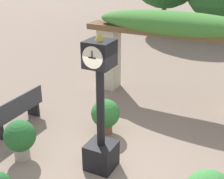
{
  "coord_description": "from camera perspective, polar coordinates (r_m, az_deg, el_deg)",
  "views": [
    {
      "loc": [
        2.39,
        -4.68,
        4.14
      ],
      "look_at": [
        -0.25,
        0.57,
        1.6
      ],
      "focal_mm": 50.0,
      "sensor_mm": 36.0,
      "label": 1
    }
  ],
  "objects": [
    {
      "name": "park_bench",
      "position": [
        8.41,
        -16.95,
        -3.82
      ],
      "size": [
        0.42,
        1.68,
        0.89
      ],
      "rotation": [
        0.0,
        0.0,
        -1.57
      ],
      "color": "#38383D",
      "rests_on": "ground"
    },
    {
      "name": "pedestal_clock",
      "position": [
        6.17,
        -2.1,
        -4.83
      ],
      "size": [
        0.58,
        0.58,
        2.9
      ],
      "color": "black",
      "rests_on": "ground"
    },
    {
      "name": "potted_plant_far_right",
      "position": [
        7.06,
        -16.46,
        -8.41
      ],
      "size": [
        0.69,
        0.69,
        0.92
      ],
      "color": "gray",
      "rests_on": "ground"
    },
    {
      "name": "ground_plane",
      "position": [
        6.69,
        -0.26,
        -14.84
      ],
      "size": [
        60.0,
        60.0,
        0.0
      ],
      "primitive_type": "plane",
      "color": "#7F6B5B"
    },
    {
      "name": "potted_plant_far_left",
      "position": [
        7.73,
        -1.19,
        -4.59
      ],
      "size": [
        0.71,
        0.71,
        0.9
      ],
      "color": "brown",
      "rests_on": "ground"
    },
    {
      "name": "pergola",
      "position": [
        9.3,
        11.27,
        9.65
      ],
      "size": [
        5.43,
        1.19,
        2.7
      ],
      "color": "#BCB299",
      "rests_on": "ground"
    }
  ]
}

